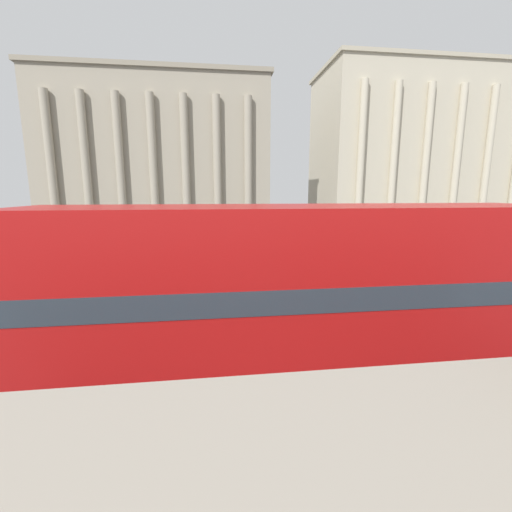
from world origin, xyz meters
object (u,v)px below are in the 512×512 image
double_decker_bus (298,294)px  pedestrian_blue (226,246)px  traffic_light_mid (143,235)px  car_silver (307,234)px  car_navy (326,244)px  plaza_building_left (160,155)px  plaza_building_right (412,149)px  traffic_light_near (451,249)px  pedestrian_grey (354,258)px

double_decker_bus → pedestrian_blue: (-0.86, 15.05, -1.35)m
traffic_light_mid → car_silver: 16.59m
car_navy → pedestrian_blue: size_ratio=2.45×
pedestrian_blue → traffic_light_mid: bearing=18.5°
plaza_building_left → double_decker_bus: bearing=-78.5°
plaza_building_right → traffic_light_mid: bearing=-137.0°
double_decker_bus → plaza_building_right: (28.22, 42.79, 8.43)m
plaza_building_left → car_navy: 27.77m
plaza_building_right → car_navy: (-21.77, -25.84, -10.07)m
plaza_building_left → car_navy: (14.43, -22.23, -8.30)m
pedestrian_blue → car_navy: bearing=174.8°
double_decker_bus → traffic_light_near: double_decker_bus is taller
double_decker_bus → traffic_light_mid: double_decker_bus is taller
traffic_light_mid → pedestrian_blue: (4.45, 3.51, -1.28)m
double_decker_bus → car_silver: bearing=70.2°
double_decker_bus → plaza_building_left: plaza_building_left is taller
plaza_building_right → traffic_light_near: plaza_building_right is taller
traffic_light_mid → car_silver: (12.00, 11.35, -1.56)m
traffic_light_near → pedestrian_grey: 5.63m
car_navy → traffic_light_mid: bearing=-161.0°
traffic_light_near → pedestrian_grey: (-1.53, 5.25, -1.33)m
plaza_building_left → pedestrian_blue: plaza_building_left is taller
plaza_building_right → pedestrian_grey: 40.79m
traffic_light_near → traffic_light_mid: 14.15m
traffic_light_mid → pedestrian_grey: (11.00, -1.32, -1.27)m
plaza_building_right → traffic_light_mid: size_ratio=8.20×
plaza_building_left → plaza_building_right: size_ratio=0.96×
plaza_building_right → car_silver: (-21.52, -19.90, -10.07)m
car_silver → traffic_light_near: bearing=23.0°
plaza_building_left → pedestrian_grey: size_ratio=15.71×
plaza_building_left → traffic_light_near: size_ratio=7.64×
car_silver → traffic_light_mid: bearing=-25.2°
car_silver → pedestrian_grey: bearing=16.8°
traffic_light_near → double_decker_bus: bearing=-145.5°
traffic_light_mid → pedestrian_blue: 5.81m
plaza_building_left → traffic_light_near: bearing=-66.0°
pedestrian_blue → pedestrian_grey: bearing=123.9°
traffic_light_near → pedestrian_grey: bearing=106.2°
plaza_building_right → pedestrian_grey: size_ratio=16.40×
plaza_building_left → car_silver: (14.67, -16.29, -8.30)m
pedestrian_grey → car_silver: bearing=-74.5°
pedestrian_grey → car_navy: bearing=-76.4°
plaza_building_left → plaza_building_right: 36.42m
pedestrian_blue → car_silver: bearing=-153.7°
plaza_building_left → plaza_building_right: bearing=5.7°
car_navy → pedestrian_grey: size_ratio=2.44×
traffic_light_mid → double_decker_bus: bearing=-65.3°
traffic_light_near → pedestrian_grey: size_ratio=2.06×
plaza_building_left → pedestrian_grey: plaza_building_left is taller
plaza_building_right → double_decker_bus: bearing=-123.4°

